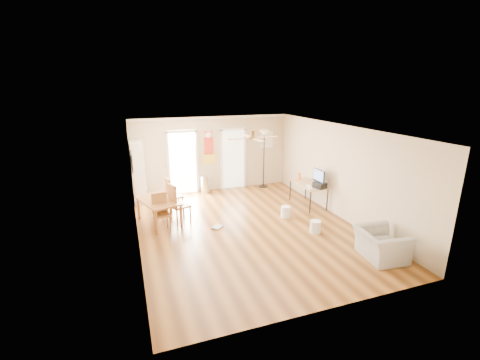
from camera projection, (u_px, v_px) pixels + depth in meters
name	position (u px, v px, depth m)	size (l,w,h in m)	color
floor	(248.00, 228.00, 8.64)	(7.00, 7.00, 0.00)	brown
ceiling	(248.00, 129.00, 7.91)	(5.50, 7.00, 0.00)	silver
wall_back	(212.00, 154.00, 11.44)	(5.50, 0.04, 2.60)	beige
wall_front	(328.00, 240.00, 5.11)	(5.50, 0.04, 2.60)	beige
wall_left	(134.00, 192.00, 7.39)	(0.04, 7.00, 2.60)	beige
wall_right	(340.00, 171.00, 9.15)	(0.04, 7.00, 2.60)	beige
crown_molding	(248.00, 131.00, 7.92)	(5.50, 7.00, 0.08)	white
kitchen_doorway	(183.00, 163.00, 11.16)	(0.90, 0.10, 2.10)	white
bathroom_doorway	(233.00, 159.00, 11.73)	(0.80, 0.10, 2.10)	white
wall_decal	(209.00, 147.00, 11.31)	(0.46, 0.03, 1.10)	red
ac_grille	(267.00, 140.00, 11.96)	(0.50, 0.04, 0.60)	white
framed_poster	(132.00, 162.00, 8.55)	(0.04, 0.66, 0.48)	black
ceiling_fan	(253.00, 138.00, 7.68)	(1.24, 1.24, 0.20)	#593819
bookshelf	(138.00, 172.00, 10.41)	(0.39, 0.88, 1.95)	silver
dining_table	(159.00, 212.00, 8.83)	(0.81, 1.35, 0.68)	#A26534
dining_chair_right_a	(175.00, 194.00, 9.70)	(0.41, 0.41, 1.00)	#986431
dining_chair_right_b	(180.00, 203.00, 8.82)	(0.46, 0.46, 1.11)	#A26834
dining_chair_near	(162.00, 213.00, 8.36)	(0.40, 0.40, 0.96)	#A57135
trash_can	(205.00, 185.00, 11.34)	(0.27, 0.27, 0.59)	silver
torchiere_lamp	(264.00, 159.00, 11.82)	(0.39, 0.39, 2.09)	black
computer_desk	(308.00, 194.00, 10.17)	(0.66, 1.31, 0.70)	#A38658
imac	(319.00, 178.00, 9.69)	(0.08, 0.57, 0.53)	black
keyboard	(309.00, 187.00, 9.71)	(0.13, 0.39, 0.01)	white
printer	(320.00, 185.00, 9.63)	(0.29, 0.33, 0.17)	black
orange_bottle	(299.00, 176.00, 10.42)	(0.08, 0.08, 0.25)	orange
wastebasket_a	(286.00, 212.00, 9.30)	(0.27, 0.27, 0.32)	silver
wastebasket_b	(315.00, 227.00, 8.32)	(0.27, 0.27, 0.32)	white
floor_cloth	(217.00, 227.00, 8.63)	(0.28, 0.22, 0.04)	#9C9D97
armchair	(381.00, 244.00, 7.05)	(1.00, 0.87, 0.65)	#9C9C97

